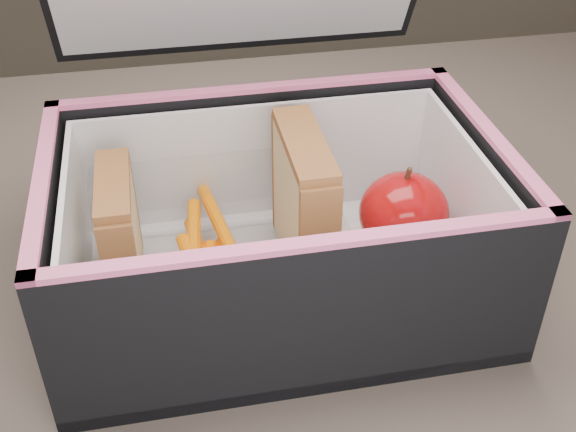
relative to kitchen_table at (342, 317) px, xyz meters
name	(u,v)px	position (x,y,z in m)	size (l,w,h in m)	color
kitchen_table	(342,317)	(0.00, 0.00, 0.00)	(1.20, 0.80, 0.75)	brown
lunch_bag	(276,214)	(-0.07, -0.05, 0.16)	(0.33, 0.31, 0.31)	black
plastic_tub	(215,240)	(-0.12, -0.04, 0.14)	(0.18, 0.13, 0.07)	white
sandwich_left	(121,235)	(-0.18, -0.04, 0.16)	(0.02, 0.09, 0.10)	tan
sandwich_right	(304,205)	(-0.05, -0.04, 0.16)	(0.03, 0.10, 0.11)	tan
carrot_sticks	(210,265)	(-0.12, -0.05, 0.13)	(0.05, 0.15, 0.03)	orange
paper_napkin	(399,251)	(0.03, -0.04, 0.11)	(0.08, 0.08, 0.01)	white
red_apple	(404,213)	(0.03, -0.04, 0.15)	(0.09, 0.09, 0.07)	#900904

